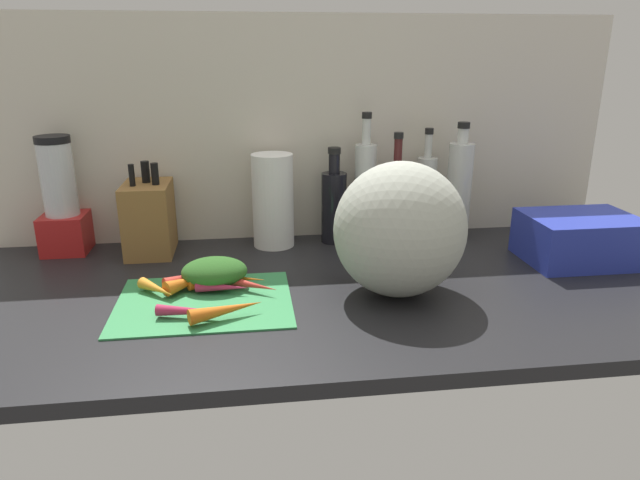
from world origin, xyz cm
name	(u,v)px	position (x,y,z in cm)	size (l,w,h in cm)	color
ground_plane	(326,291)	(0.00, 0.00, -1.50)	(170.00, 80.00, 3.00)	black
wall_back	(307,130)	(0.00, 38.50, 30.00)	(170.00, 3.00, 60.00)	beige
cutting_board	(204,301)	(-26.94, -6.40, 0.40)	(36.49, 28.94, 0.80)	#338C4C
carrot_0	(227,310)	(-21.98, -15.45, 2.39)	(3.17, 3.17, 14.95)	orange
carrot_1	(198,276)	(-28.83, 3.40, 2.27)	(2.94, 2.94, 15.95)	red
carrot_2	(250,285)	(-17.20, -2.65, 2.04)	(2.48, 2.48, 13.48)	red
carrot_3	(195,311)	(-28.23, -14.50, 1.99)	(2.37, 2.37, 15.18)	#B2264C
carrot_4	(157,289)	(-37.08, -2.37, 2.09)	(2.58, 2.58, 10.55)	orange
carrot_5	(189,281)	(-30.49, 0.27, 2.45)	(3.30, 3.30, 11.60)	orange
carrot_6	(237,278)	(-20.10, 2.08, 1.82)	(2.03, 2.03, 13.16)	orange
carrot_7	(216,278)	(-24.64, 1.64, 2.27)	(2.94, 2.94, 13.21)	orange
carrot_8	(222,287)	(-23.22, -3.29, 2.06)	(2.51, 2.51, 11.37)	#B2264C
carrot_greens_pile	(214,271)	(-24.99, 1.59, 3.88)	(14.56, 11.20, 6.16)	#2D6023
winter_squash	(400,230)	(14.71, -6.66, 14.53)	(28.31, 26.11, 29.07)	#B2B7A8
knife_block	(149,218)	(-42.48, 27.70, 9.44)	(11.69, 16.49, 24.02)	olive
blender_appliance	(62,203)	(-64.63, 31.26, 13.21)	(11.21, 11.21, 30.55)	red
paper_towel_roll	(273,201)	(-10.23, 29.50, 12.52)	(11.02, 11.02, 25.03)	white
bottle_0	(334,205)	(6.43, 30.39, 10.57)	(6.89, 6.89, 26.26)	black
bottle_1	(365,191)	(14.93, 29.95, 14.32)	(5.83, 5.83, 35.38)	silver
bottle_2	(396,200)	(23.20, 28.11, 11.91)	(5.23, 5.23, 30.22)	#471919
bottle_3	(425,195)	(32.86, 32.30, 12.02)	(5.55, 5.55, 30.65)	silver
bottle_4	(459,190)	(40.93, 28.22, 14.10)	(6.76, 6.76, 32.60)	silver
dish_rack	(579,238)	(65.16, 7.21, 5.86)	(26.89, 20.38, 11.72)	#2838AD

